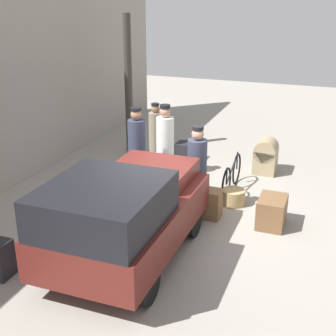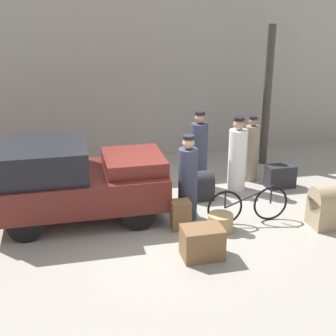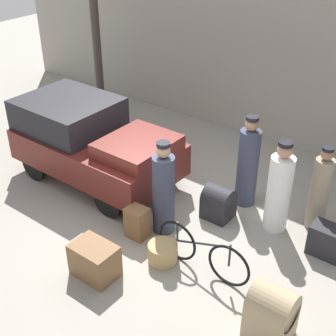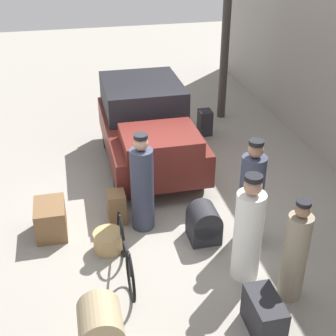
{
  "view_description": "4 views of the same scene",
  "coord_description": "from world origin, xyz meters",
  "px_view_note": "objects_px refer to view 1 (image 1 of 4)",
  "views": [
    {
      "loc": [
        -7.93,
        -2.88,
        4.29
      ],
      "look_at": [
        0.2,
        0.2,
        0.95
      ],
      "focal_mm": 50.0,
      "sensor_mm": 36.0,
      "label": 1
    },
    {
      "loc": [
        -1.88,
        -8.82,
        4.3
      ],
      "look_at": [
        0.2,
        0.2,
        0.95
      ],
      "focal_mm": 50.0,
      "sensor_mm": 36.0,
      "label": 2
    },
    {
      "loc": [
        4.66,
        -5.61,
        5.34
      ],
      "look_at": [
        0.2,
        0.2,
        0.95
      ],
      "focal_mm": 50.0,
      "sensor_mm": 36.0,
      "label": 3
    },
    {
      "loc": [
        7.12,
        -1.36,
        4.96
      ],
      "look_at": [
        0.2,
        0.2,
        0.95
      ],
      "focal_mm": 50.0,
      "sensor_mm": 36.0,
      "label": 4
    }
  ],
  "objects_px": {
    "trunk_wicker_pale": "(213,204)",
    "suitcase_tan_flat": "(164,179)",
    "porter_lifting_near_truck": "(165,144)",
    "conductor_in_dark_uniform": "(197,172)",
    "truck": "(124,213)",
    "wicker_basket": "(233,197)",
    "bicycle": "(232,176)",
    "trunk_barrel_dark": "(266,156)",
    "suitcase_small_leather": "(185,152)",
    "porter_with_bicycle": "(156,137)",
    "trunk_large_brown": "(272,212)",
    "porter_carrying_trunk": "(137,151)",
    "trunk_umber_medium": "(1,259)"
  },
  "relations": [
    {
      "from": "trunk_wicker_pale",
      "to": "suitcase_tan_flat",
      "type": "bearing_deg",
      "value": 58.88
    },
    {
      "from": "truck",
      "to": "trunk_barrel_dark",
      "type": "relative_size",
      "value": 3.99
    },
    {
      "from": "bicycle",
      "to": "porter_carrying_trunk",
      "type": "bearing_deg",
      "value": 100.93
    },
    {
      "from": "wicker_basket",
      "to": "trunk_wicker_pale",
      "type": "distance_m",
      "value": 0.8
    },
    {
      "from": "trunk_wicker_pale",
      "to": "trunk_large_brown",
      "type": "height_order",
      "value": "trunk_wicker_pale"
    },
    {
      "from": "bicycle",
      "to": "trunk_wicker_pale",
      "type": "height_order",
      "value": "bicycle"
    },
    {
      "from": "wicker_basket",
      "to": "conductor_in_dark_uniform",
      "type": "distance_m",
      "value": 1.05
    },
    {
      "from": "trunk_large_brown",
      "to": "wicker_basket",
      "type": "bearing_deg",
      "value": 54.09
    },
    {
      "from": "conductor_in_dark_uniform",
      "to": "trunk_wicker_pale",
      "type": "xyz_separation_m",
      "value": [
        -0.26,
        -0.43,
        -0.52
      ]
    },
    {
      "from": "truck",
      "to": "trunk_large_brown",
      "type": "relative_size",
      "value": 4.82
    },
    {
      "from": "porter_lifting_near_truck",
      "to": "suitcase_small_leather",
      "type": "relative_size",
      "value": 2.58
    },
    {
      "from": "porter_carrying_trunk",
      "to": "porter_lifting_near_truck",
      "type": "bearing_deg",
      "value": -23.86
    },
    {
      "from": "porter_with_bicycle",
      "to": "conductor_in_dark_uniform",
      "type": "distance_m",
      "value": 2.76
    },
    {
      "from": "trunk_barrel_dark",
      "to": "bicycle",
      "type": "bearing_deg",
      "value": 160.87
    },
    {
      "from": "conductor_in_dark_uniform",
      "to": "truck",
      "type": "bearing_deg",
      "value": 167.12
    },
    {
      "from": "porter_with_bicycle",
      "to": "suitcase_small_leather",
      "type": "xyz_separation_m",
      "value": [
        0.52,
        -0.63,
        -0.48
      ]
    },
    {
      "from": "bicycle",
      "to": "porter_carrying_trunk",
      "type": "distance_m",
      "value": 2.21
    },
    {
      "from": "wicker_basket",
      "to": "suitcase_tan_flat",
      "type": "bearing_deg",
      "value": 87.48
    },
    {
      "from": "bicycle",
      "to": "porter_lifting_near_truck",
      "type": "height_order",
      "value": "porter_lifting_near_truck"
    },
    {
      "from": "wicker_basket",
      "to": "porter_carrying_trunk",
      "type": "height_order",
      "value": "porter_carrying_trunk"
    },
    {
      "from": "porter_carrying_trunk",
      "to": "suitcase_small_leather",
      "type": "height_order",
      "value": "porter_carrying_trunk"
    },
    {
      "from": "conductor_in_dark_uniform",
      "to": "suitcase_small_leather",
      "type": "height_order",
      "value": "conductor_in_dark_uniform"
    },
    {
      "from": "trunk_barrel_dark",
      "to": "trunk_large_brown",
      "type": "bearing_deg",
      "value": -167.72
    },
    {
      "from": "suitcase_small_leather",
      "to": "porter_with_bicycle",
      "type": "bearing_deg",
      "value": 129.44
    },
    {
      "from": "porter_lifting_near_truck",
      "to": "porter_carrying_trunk",
      "type": "xyz_separation_m",
      "value": [
        -0.83,
        0.37,
        0.05
      ]
    },
    {
      "from": "trunk_large_brown",
      "to": "bicycle",
      "type": "bearing_deg",
      "value": 40.34
    },
    {
      "from": "bicycle",
      "to": "truck",
      "type": "bearing_deg",
      "value": 163.9
    },
    {
      "from": "truck",
      "to": "porter_lifting_near_truck",
      "type": "relative_size",
      "value": 1.96
    },
    {
      "from": "trunk_wicker_pale",
      "to": "trunk_large_brown",
      "type": "distance_m",
      "value": 1.15
    },
    {
      "from": "suitcase_small_leather",
      "to": "truck",
      "type": "bearing_deg",
      "value": -172.85
    },
    {
      "from": "wicker_basket",
      "to": "porter_with_bicycle",
      "type": "relative_size",
      "value": 0.3
    },
    {
      "from": "porter_lifting_near_truck",
      "to": "conductor_in_dark_uniform",
      "type": "height_order",
      "value": "conductor_in_dark_uniform"
    },
    {
      "from": "porter_lifting_near_truck",
      "to": "conductor_in_dark_uniform",
      "type": "relative_size",
      "value": 0.98
    },
    {
      "from": "wicker_basket",
      "to": "suitcase_tan_flat",
      "type": "height_order",
      "value": "suitcase_tan_flat"
    },
    {
      "from": "trunk_umber_medium",
      "to": "porter_with_bicycle",
      "type": "bearing_deg",
      "value": -3.9
    },
    {
      "from": "truck",
      "to": "suitcase_tan_flat",
      "type": "distance_m",
      "value": 2.95
    },
    {
      "from": "conductor_in_dark_uniform",
      "to": "trunk_umber_medium",
      "type": "distance_m",
      "value": 4.07
    },
    {
      "from": "wicker_basket",
      "to": "porter_with_bicycle",
      "type": "distance_m",
      "value": 2.98
    },
    {
      "from": "trunk_wicker_pale",
      "to": "trunk_umber_medium",
      "type": "height_order",
      "value": "trunk_umber_medium"
    },
    {
      "from": "suitcase_tan_flat",
      "to": "trunk_large_brown",
      "type": "xyz_separation_m",
      "value": [
        -0.73,
        -2.51,
        -0.02
      ]
    },
    {
      "from": "truck",
      "to": "porter_lifting_near_truck",
      "type": "distance_m",
      "value": 3.93
    },
    {
      "from": "bicycle",
      "to": "porter_lifting_near_truck",
      "type": "relative_size",
      "value": 0.98
    },
    {
      "from": "wicker_basket",
      "to": "conductor_in_dark_uniform",
      "type": "xyz_separation_m",
      "value": [
        -0.5,
        0.66,
        0.65
      ]
    },
    {
      "from": "porter_with_bicycle",
      "to": "trunk_wicker_pale",
      "type": "relative_size",
      "value": 2.77
    },
    {
      "from": "bicycle",
      "to": "porter_lifting_near_truck",
      "type": "xyz_separation_m",
      "value": [
        0.42,
        1.76,
        0.42
      ]
    },
    {
      "from": "trunk_barrel_dark",
      "to": "wicker_basket",
      "type": "bearing_deg",
      "value": 171.64
    },
    {
      "from": "truck",
      "to": "suitcase_tan_flat",
      "type": "height_order",
      "value": "truck"
    },
    {
      "from": "trunk_barrel_dark",
      "to": "truck",
      "type": "bearing_deg",
      "value": 162.99
    },
    {
      "from": "porter_lifting_near_truck",
      "to": "wicker_basket",
      "type": "bearing_deg",
      "value": -118.54
    },
    {
      "from": "porter_lifting_near_truck",
      "to": "suitcase_small_leather",
      "type": "height_order",
      "value": "porter_lifting_near_truck"
    }
  ]
}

